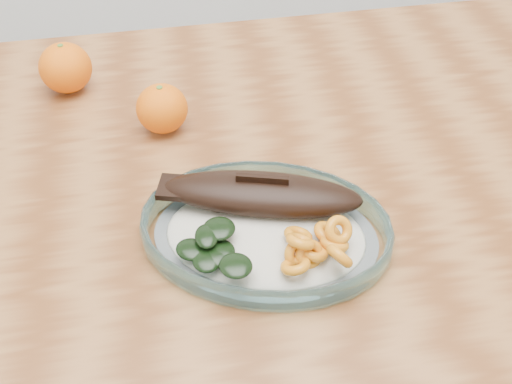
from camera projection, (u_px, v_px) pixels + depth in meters
dining_table at (218, 235)px, 0.87m from camera, size 1.20×0.80×0.75m
plated_meal at (265, 228)px, 0.72m from camera, size 0.64×0.64×0.08m
orange_left at (65, 68)px, 0.93m from camera, size 0.08×0.08×0.08m
orange_right at (162, 109)px, 0.86m from camera, size 0.07×0.07×0.07m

